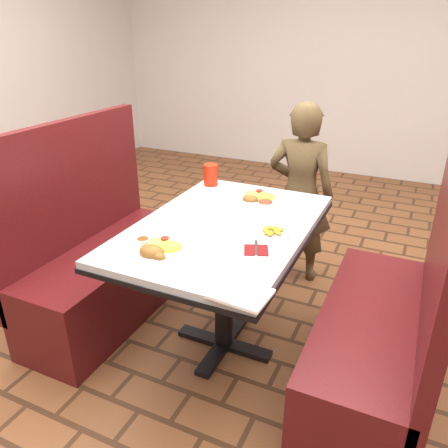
{
  "coord_description": "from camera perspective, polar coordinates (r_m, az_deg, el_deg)",
  "views": [
    {
      "loc": [
        0.82,
        -1.77,
        1.64
      ],
      "look_at": [
        0.0,
        0.0,
        0.75
      ],
      "focal_mm": 35.0,
      "sensor_mm": 36.0,
      "label": 1
    }
  ],
  "objects": [
    {
      "name": "booth_bench_left",
      "position": [
        2.73,
        -15.42,
        -5.12
      ],
      "size": [
        0.47,
        1.2,
        1.17
      ],
      "color": "#581415",
      "rests_on": "ground"
    },
    {
      "name": "knife_utensil",
      "position": [
        1.87,
        -7.16,
        -3.79
      ],
      "size": [
        0.03,
        0.19,
        0.0
      ],
      "primitive_type": "cube",
      "rotation": [
        0.0,
        0.0,
        0.08
      ],
      "color": "#B7B7BC",
      "rests_on": "dining_table"
    },
    {
      "name": "lettuce_shreds",
      "position": [
        2.18,
        1.62,
        0.43
      ],
      "size": [
        0.28,
        0.32,
        0.0
      ],
      "primitive_type": null,
      "color": "#88BF4C",
      "rests_on": "dining_table"
    },
    {
      "name": "paper_napkin",
      "position": [
        1.6,
        2.11,
        -9.08
      ],
      "size": [
        0.22,
        0.17,
        0.01
      ],
      "primitive_type": "cube",
      "rotation": [
        0.0,
        0.0,
        -0.07
      ],
      "color": "white",
      "rests_on": "dining_table"
    },
    {
      "name": "booth_bench_right",
      "position": [
        2.2,
        19.78,
        -13.72
      ],
      "size": [
        0.47,
        1.2,
        1.17
      ],
      "color": "#581415",
      "rests_on": "ground"
    },
    {
      "name": "near_dinner_plate",
      "position": [
        1.89,
        -8.49,
        -2.96
      ],
      "size": [
        0.26,
        0.26,
        0.08
      ],
      "rotation": [
        0.0,
        0.0,
        -0.39
      ],
      "color": "white",
      "rests_on": "dining_table"
    },
    {
      "name": "dining_table",
      "position": [
        2.19,
        -0.0,
        -2.29
      ],
      "size": [
        0.81,
        1.21,
        0.75
      ],
      "color": "silver",
      "rests_on": "ground"
    },
    {
      "name": "fork_utensil",
      "position": [
        1.91,
        -8.47,
        -3.18
      ],
      "size": [
        0.05,
        0.14,
        0.0
      ],
      "primitive_type": "cube",
      "rotation": [
        0.0,
        0.0,
        -0.33
      ],
      "color": "silver",
      "rests_on": "dining_table"
    },
    {
      "name": "plantain_plate",
      "position": [
        2.05,
        6.33,
        -1.02
      ],
      "size": [
        0.17,
        0.17,
        0.03
      ],
      "rotation": [
        0.0,
        0.0,
        -0.31
      ],
      "color": "white",
      "rests_on": "dining_table"
    },
    {
      "name": "diner_person",
      "position": [
        2.98,
        9.92,
        3.89
      ],
      "size": [
        0.45,
        0.29,
        1.22
      ],
      "primitive_type": "imported",
      "rotation": [
        0.0,
        0.0,
        3.14
      ],
      "color": "brown",
      "rests_on": "ground"
    },
    {
      "name": "red_tumbler",
      "position": [
        2.67,
        -1.75,
        6.44
      ],
      "size": [
        0.09,
        0.09,
        0.13
      ],
      "primitive_type": "cylinder",
      "color": "red",
      "rests_on": "dining_table"
    },
    {
      "name": "spoon_utensil",
      "position": [
        1.91,
        4.22,
        -3.1
      ],
      "size": [
        0.06,
        0.14,
        0.0
      ],
      "primitive_type": "cube",
      "rotation": [
        0.0,
        0.0,
        0.37
      ],
      "color": "silver",
      "rests_on": "dining_table"
    },
    {
      "name": "maroon_napkin",
      "position": [
        1.9,
        4.22,
        -3.42
      ],
      "size": [
        0.13,
        0.13,
        0.0
      ],
      "primitive_type": "cube",
      "rotation": [
        0.0,
        0.0,
        0.38
      ],
      "color": "#5E0E10",
      "rests_on": "dining_table"
    },
    {
      "name": "far_dinner_plate",
      "position": [
        2.43,
        4.56,
        3.58
      ],
      "size": [
        0.27,
        0.27,
        0.07
      ],
      "rotation": [
        0.0,
        0.0,
        -0.39
      ],
      "color": "white",
      "rests_on": "dining_table"
    }
  ]
}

